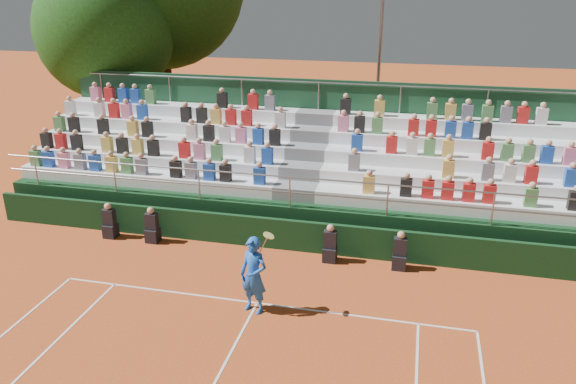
# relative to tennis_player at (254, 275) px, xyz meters

# --- Properties ---
(ground) EXTENTS (90.00, 90.00, 0.00)m
(ground) POSITION_rel_tennis_player_xyz_m (-0.03, 0.34, -1.02)
(ground) COLOR #BC4D1F
(ground) RESTS_ON ground
(courtside_wall) EXTENTS (20.00, 0.15, 1.00)m
(courtside_wall) POSITION_rel_tennis_player_xyz_m (-0.03, 3.54, -0.52)
(courtside_wall) COLOR black
(courtside_wall) RESTS_ON ground
(line_officials) EXTENTS (9.66, 0.40, 1.19)m
(line_officials) POSITION_rel_tennis_player_xyz_m (-1.31, 3.09, -0.54)
(line_officials) COLOR black
(line_officials) RESTS_ON ground
(grandstand) EXTENTS (20.00, 5.20, 4.40)m
(grandstand) POSITION_rel_tennis_player_xyz_m (-0.04, 6.77, 0.07)
(grandstand) COLOR black
(grandstand) RESTS_ON ground
(tennis_player) EXTENTS (0.95, 0.68, 2.22)m
(tennis_player) POSITION_rel_tennis_player_xyz_m (0.00, 0.00, 0.00)
(tennis_player) COLOR blue
(tennis_player) RESTS_ON ground
(tree_west) EXTENTS (6.07, 6.07, 8.78)m
(tree_west) POSITION_rel_tennis_player_xyz_m (-10.09, 11.33, 4.71)
(tree_west) COLOR #341D13
(tree_west) RESTS_ON ground
(floodlight_mast) EXTENTS (0.60, 0.25, 7.98)m
(floodlight_mast) POSITION_rel_tennis_player_xyz_m (1.74, 14.22, 3.64)
(floodlight_mast) COLOR gray
(floodlight_mast) RESTS_ON ground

